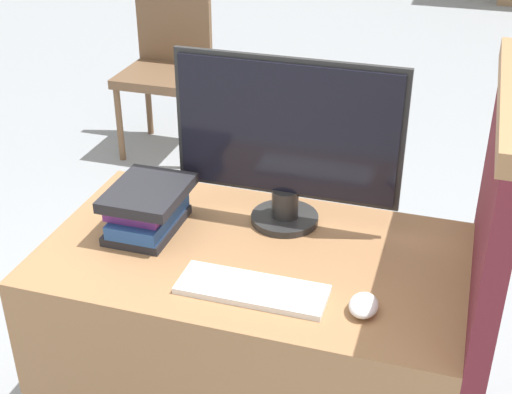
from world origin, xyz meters
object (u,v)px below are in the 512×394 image
Objects in this scene: book_stack at (147,208)px; mouse at (364,305)px; far_chair at (167,59)px; keyboard at (252,289)px; monitor at (287,140)px.

mouse is at bearing -16.78° from book_stack.
far_chair is (-0.84, 2.02, -0.29)m from book_stack.
mouse is at bearing 0.60° from keyboard.
mouse is (0.28, -0.35, -0.23)m from monitor.
keyboard is 1.48× the size of book_stack.
far_chair is (-1.47, 2.21, -0.24)m from mouse.
far_chair reaches higher than keyboard.
far_chair is (-1.20, 2.21, -0.23)m from keyboard.
keyboard is 0.40× the size of far_chair.
keyboard is at bearing -28.07° from book_stack.
monitor is 1.70× the size of keyboard.
monitor is 2.26m from far_chair.
monitor reaches higher than far_chair.
book_stack is (-0.35, -0.15, -0.18)m from monitor.
book_stack is (-0.63, 0.19, 0.05)m from mouse.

